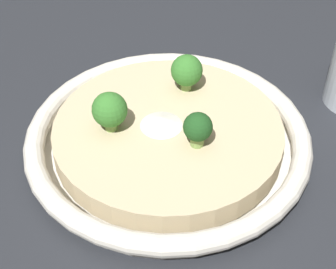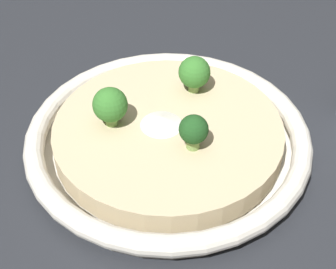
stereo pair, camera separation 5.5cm
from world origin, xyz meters
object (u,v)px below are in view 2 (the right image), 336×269
Objects in this scene: broccoli_front_left at (194,73)px; broccoli_back_left at (194,131)px; risotto_bowl at (168,138)px; broccoli_right at (110,105)px.

broccoli_back_left is at bearing 97.28° from broccoli_front_left.
broccoli_front_left reaches higher than risotto_bowl.
broccoli_right and broccoli_front_left have the same top height.
risotto_bowl is 0.08m from broccoli_front_left.
broccoli_front_left is at bearing -82.72° from broccoli_back_left.
broccoli_back_left is (-0.09, 0.02, -0.00)m from broccoli_right.
broccoli_back_left is (-0.03, 0.03, 0.04)m from risotto_bowl.
broccoli_front_left is (0.01, -0.09, 0.00)m from broccoli_back_left.
broccoli_right is 1.02× the size of broccoli_front_left.
broccoli_back_left reaches higher than risotto_bowl.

